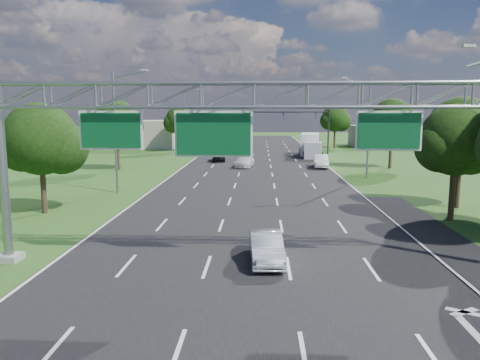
# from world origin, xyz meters

# --- Properties ---
(ground) EXTENTS (220.00, 220.00, 0.00)m
(ground) POSITION_xyz_m (0.00, 30.00, 0.00)
(ground) COLOR #2B4F17
(ground) RESTS_ON ground
(road) EXTENTS (18.00, 180.00, 0.02)m
(road) POSITION_xyz_m (0.00, 30.00, 0.00)
(road) COLOR black
(road) RESTS_ON ground
(road_flare) EXTENTS (3.00, 30.00, 0.02)m
(road_flare) POSITION_xyz_m (10.20, 14.00, 0.00)
(road_flare) COLOR black
(road_flare) RESTS_ON ground
(sign_gantry) EXTENTS (23.50, 1.00, 9.56)m
(sign_gantry) POSITION_xyz_m (0.33, 12.00, 6.89)
(sign_gantry) COLOR gray
(sign_gantry) RESTS_ON ground
(traffic_signal) EXTENTS (12.21, 0.24, 7.00)m
(traffic_signal) POSITION_xyz_m (7.48, 65.00, 5.17)
(traffic_signal) COLOR black
(traffic_signal) RESTS_ON ground
(streetlight_l_near) EXTENTS (2.97, 0.22, 10.16)m
(streetlight_l_near) POSITION_xyz_m (-11.30, 30.00, 5.58)
(streetlight_l_near) COLOR gray
(streetlight_l_near) RESTS_ON ground
(streetlight_l_far) EXTENTS (2.97, 0.22, 10.16)m
(streetlight_l_far) POSITION_xyz_m (-11.30, 65.00, 5.58)
(streetlight_l_far) COLOR gray
(streetlight_l_far) RESTS_ON ground
(streetlight_r_mid) EXTENTS (2.97, 0.22, 10.16)m
(streetlight_r_mid) POSITION_xyz_m (11.30, 40.00, 5.58)
(streetlight_r_mid) COLOR gray
(streetlight_r_mid) RESTS_ON ground
(tree_verge_la) EXTENTS (5.76, 4.80, 7.40)m
(tree_verge_la) POSITION_xyz_m (-13.92, 22.04, 4.76)
(tree_verge_la) COLOR #2D2116
(tree_verge_la) RESTS_ON ground
(tree_verge_lb) EXTENTS (5.76, 4.80, 8.06)m
(tree_verge_lb) POSITION_xyz_m (-15.92, 45.04, 5.41)
(tree_verge_lb) COLOR #2D2116
(tree_verge_lb) RESTS_ON ground
(tree_verge_lc) EXTENTS (5.76, 4.80, 7.62)m
(tree_verge_lc) POSITION_xyz_m (-12.92, 70.04, 4.98)
(tree_verge_lc) COLOR #2D2116
(tree_verge_lc) RESTS_ON ground
(tree_verge_rd) EXTENTS (5.76, 4.80, 8.28)m
(tree_verge_rd) POSITION_xyz_m (16.08, 48.04, 5.63)
(tree_verge_rd) COLOR #2D2116
(tree_verge_rd) RESTS_ON ground
(tree_verge_re) EXTENTS (5.76, 4.80, 7.84)m
(tree_verge_re) POSITION_xyz_m (14.08, 78.04, 5.20)
(tree_verge_re) COLOR #2D2116
(tree_verge_re) RESTS_ON ground
(building_left) EXTENTS (14.00, 10.00, 5.00)m
(building_left) POSITION_xyz_m (-22.00, 78.00, 2.50)
(building_left) COLOR #A99D8E
(building_left) RESTS_ON ground
(building_right) EXTENTS (12.00, 9.00, 4.00)m
(building_right) POSITION_xyz_m (24.00, 82.00, 2.00)
(building_right) COLOR #A99D8E
(building_right) RESTS_ON ground
(silver_sedan) EXTENTS (1.71, 4.20, 1.35)m
(silver_sedan) POSITION_xyz_m (0.83, 12.40, 0.68)
(silver_sedan) COLOR silver
(silver_sedan) RESTS_ON ground
(car_queue_a) EXTENTS (2.58, 5.11, 1.42)m
(car_queue_a) POSITION_xyz_m (-1.41, 48.61, 0.71)
(car_queue_a) COLOR silver
(car_queue_a) RESTS_ON ground
(car_queue_c) EXTENTS (2.17, 4.52, 1.49)m
(car_queue_c) POSITION_xyz_m (-5.19, 54.86, 0.74)
(car_queue_c) COLOR black
(car_queue_c) RESTS_ON ground
(car_queue_d) EXTENTS (2.03, 4.83, 1.55)m
(car_queue_d) POSITION_xyz_m (7.85, 48.31, 0.78)
(car_queue_d) COLOR white
(car_queue_d) RESTS_ON ground
(box_truck) EXTENTS (3.39, 9.21, 3.39)m
(box_truck) POSITION_xyz_m (7.99, 62.05, 1.62)
(box_truck) COLOR white
(box_truck) RESTS_ON ground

